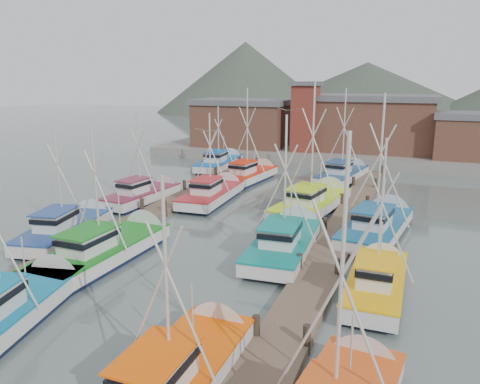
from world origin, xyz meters
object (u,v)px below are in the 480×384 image
(boat_0, at_px, (14,306))
(boat_4, at_px, (110,248))
(lookout_tower, at_px, (305,116))
(boat_1, at_px, (181,373))
(boat_8, at_px, (214,193))
(boat_12, at_px, (250,175))

(boat_0, bearing_deg, boat_4, 82.55)
(lookout_tower, height_order, boat_0, lookout_tower)
(boat_1, bearing_deg, lookout_tower, 98.75)
(boat_8, bearing_deg, boat_1, -70.71)
(boat_0, xyz_separation_m, boat_8, (-0.24, 21.44, 0.00))
(boat_4, bearing_deg, boat_12, 90.55)
(boat_12, bearing_deg, lookout_tower, 88.43)
(boat_1, height_order, boat_8, boat_1)
(lookout_tower, xyz_separation_m, boat_8, (-2.44, -22.51, -4.87))
(boat_4, bearing_deg, boat_0, -84.12)
(boat_4, height_order, boat_12, boat_12)
(boat_4, bearing_deg, boat_8, 90.77)
(boat_0, xyz_separation_m, boat_4, (-0.51, 7.36, 0.00))
(boat_1, xyz_separation_m, boat_8, (-9.04, 23.05, -0.00))
(boat_0, distance_m, boat_12, 29.92)
(lookout_tower, relative_size, boat_0, 0.92)
(lookout_tower, relative_size, boat_12, 0.85)
(boat_0, distance_m, boat_1, 8.94)
(boat_4, height_order, boat_8, boat_4)
(boat_4, relative_size, boat_8, 1.07)
(lookout_tower, bearing_deg, boat_4, -94.24)
(boat_1, distance_m, boat_4, 12.93)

